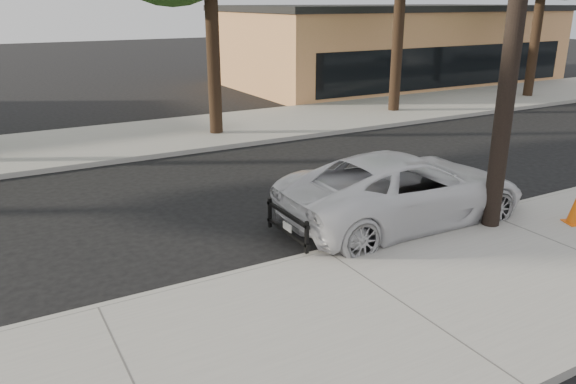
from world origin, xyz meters
name	(u,v)px	position (x,y,z in m)	size (l,w,h in m)	color
ground	(271,220)	(0.00, 0.00, 0.00)	(120.00, 120.00, 0.00)	black
near_sidewalk	(404,309)	(0.00, -4.30, 0.07)	(90.00, 4.40, 0.15)	gray
far_sidewalk	(154,137)	(0.00, 8.50, 0.07)	(90.00, 5.00, 0.15)	gray
curb_near	(324,254)	(0.00, -2.10, 0.07)	(90.00, 0.12, 0.16)	#9E9B93
building_main	(388,46)	(16.00, 16.00, 2.00)	(18.00, 10.00, 4.00)	tan
police_cruiser	(404,189)	(2.36, -1.45, 0.74)	(2.46, 5.33, 1.48)	white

